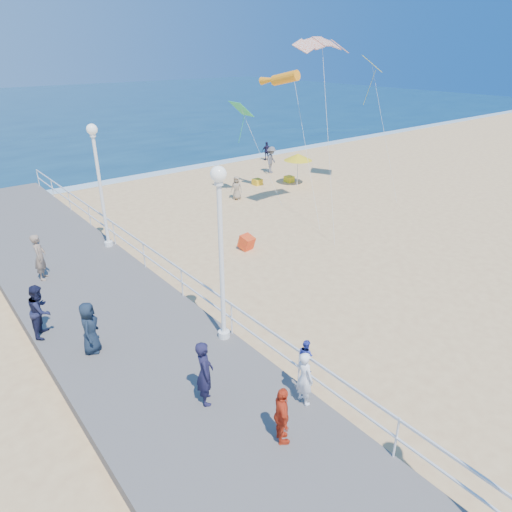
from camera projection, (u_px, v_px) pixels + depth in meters
ground at (341, 294)px, 17.22m from camera, size 160.00×160.00×0.00m
surf_line at (119, 180)px, 31.76m from camera, size 160.00×1.20×0.04m
boardwalk at (162, 370)px, 12.89m from camera, size 5.00×44.00×0.40m
railing at (231, 310)px, 13.84m from camera, size 0.05×42.00×0.55m
lamp_post_mid at (221, 239)px, 12.66m from camera, size 0.44×0.44×5.32m
lamp_post_far at (99, 174)px, 19.05m from camera, size 0.44×0.44×5.32m
woman_holding_toddler at (305, 378)px, 11.17m from camera, size 0.40×0.57×1.48m
toddler_held at (306, 355)px, 11.13m from camera, size 0.36×0.44×0.85m
spectator_0 at (205, 373)px, 11.13m from camera, size 0.66×0.76×1.76m
spectator_3 at (282, 416)px, 10.03m from camera, size 0.72×0.93×1.47m
spectator_4 at (89, 328)px, 13.06m from camera, size 0.85×0.93×1.59m
spectator_6 at (40, 257)px, 17.17m from camera, size 0.69×0.79×1.82m
spectator_7 at (40, 310)px, 13.82m from camera, size 0.98×1.04×1.70m
beach_walker_a at (271, 160)px, 33.35m from camera, size 1.43×1.25×1.92m
beach_walker_b at (267, 151)px, 37.16m from camera, size 0.94×0.62×1.49m
beach_walker_c at (237, 188)px, 27.61m from camera, size 0.79×0.83×1.43m
box_kite at (246, 244)px, 20.89m from camera, size 0.66×0.79×0.74m
beach_umbrella at (298, 157)px, 29.92m from camera, size 1.90×1.90×2.14m
beach_chair_left at (257, 182)px, 30.74m from camera, size 0.55×0.55×0.40m
beach_chair_right at (289, 179)px, 31.41m from camera, size 0.55×0.55×0.40m
kite_parafoil at (323, 41)px, 20.81m from camera, size 3.06×0.94×0.65m
kite_windsock at (285, 78)px, 24.87m from camera, size 1.04×2.87×1.12m
kite_diamond_multi at (372, 63)px, 27.14m from camera, size 1.97×1.95×0.94m
kite_diamond_green at (241, 109)px, 25.73m from camera, size 1.03×1.30×0.82m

